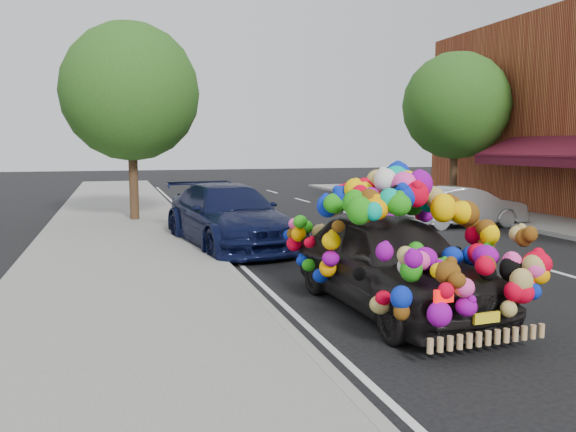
{
  "coord_description": "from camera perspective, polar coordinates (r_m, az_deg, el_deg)",
  "views": [
    {
      "loc": [
        -4.38,
        -8.58,
        2.38
      ],
      "look_at": [
        -1.47,
        0.8,
        1.16
      ],
      "focal_mm": 35.0,
      "sensor_mm": 36.0,
      "label": 1
    }
  ],
  "objects": [
    {
      "name": "ground",
      "position": [
        9.92,
        9.59,
        -6.9
      ],
      "size": [
        100.0,
        100.0,
        0.0
      ],
      "primitive_type": "plane",
      "color": "black",
      "rests_on": "ground"
    },
    {
      "name": "sidewalk",
      "position": [
        8.89,
        -16.29,
        -8.34
      ],
      "size": [
        4.0,
        60.0,
        0.12
      ],
      "primitive_type": "cube",
      "color": "gray",
      "rests_on": "ground"
    },
    {
      "name": "kerb",
      "position": [
        9.12,
        -3.83,
        -7.65
      ],
      "size": [
        0.15,
        60.0,
        0.13
      ],
      "primitive_type": "cube",
      "color": "gray",
      "rests_on": "ground"
    },
    {
      "name": "lane_markings",
      "position": [
        11.96,
        25.24,
        -5.06
      ],
      "size": [
        6.0,
        50.0,
        0.01
      ],
      "primitive_type": null,
      "color": "silver",
      "rests_on": "ground"
    },
    {
      "name": "tree_near_sidewalk",
      "position": [
        18.16,
        -15.7,
        12.01
      ],
      "size": [
        4.2,
        4.2,
        6.13
      ],
      "color": "#332114",
      "rests_on": "ground"
    },
    {
      "name": "tree_far_b",
      "position": [
        22.38,
        16.69,
        10.66
      ],
      "size": [
        4.0,
        4.0,
        5.9
      ],
      "color": "#332114",
      "rests_on": "ground"
    },
    {
      "name": "plush_art_car",
      "position": [
        8.3,
        10.47,
        -2.23
      ],
      "size": [
        2.22,
        4.44,
        2.07
      ],
      "rotation": [
        0.0,
        0.0,
        0.04
      ],
      "color": "black",
      "rests_on": "ground"
    },
    {
      "name": "navy_sedan",
      "position": [
        13.47,
        -6.07,
        0.04
      ],
      "size": [
        2.79,
        5.34,
        1.48
      ],
      "primitive_type": "imported",
      "rotation": [
        0.0,
        0.0,
        0.15
      ],
      "color": "#0B1033",
      "rests_on": "ground"
    },
    {
      "name": "silver_hatchback",
      "position": [
        17.54,
        17.5,
        0.91
      ],
      "size": [
        3.68,
        1.43,
        1.19
      ],
      "primitive_type": "imported",
      "rotation": [
        0.0,
        0.0,
        1.53
      ],
      "color": "#A8ABAF",
      "rests_on": "ground"
    }
  ]
}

